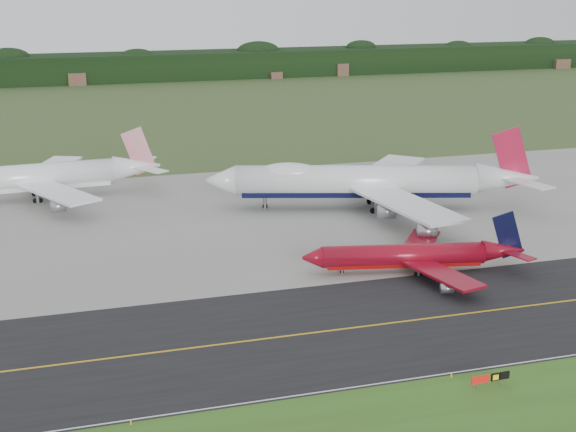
{
  "coord_description": "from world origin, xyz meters",
  "views": [
    {
      "loc": [
        -37.74,
        -98.05,
        46.41
      ],
      "look_at": [
        -3.01,
        22.0,
        8.61
      ],
      "focal_mm": 50.0,
      "sensor_mm": 36.0,
      "label": 1
    }
  ],
  "objects_px": {
    "jet_red_737": "(416,256)",
    "jet_star_tail": "(34,178)",
    "jet_ba_747": "(368,181)",
    "taxiway_sign": "(490,378)"
  },
  "relations": [
    {
      "from": "jet_red_737",
      "to": "jet_star_tail",
      "type": "bearing_deg",
      "value": 133.66
    },
    {
      "from": "jet_ba_747",
      "to": "taxiway_sign",
      "type": "xyz_separation_m",
      "value": [
        -13.7,
        -73.76,
        -4.64
      ]
    },
    {
      "from": "jet_red_737",
      "to": "jet_star_tail",
      "type": "distance_m",
      "value": 86.62
    },
    {
      "from": "jet_red_737",
      "to": "taxiway_sign",
      "type": "xyz_separation_m",
      "value": [
        -7.76,
        -37.5,
        -1.54
      ]
    },
    {
      "from": "jet_star_tail",
      "to": "jet_ba_747",
      "type": "bearing_deg",
      "value": -21.88
    },
    {
      "from": "jet_red_737",
      "to": "taxiway_sign",
      "type": "height_order",
      "value": "jet_red_737"
    },
    {
      "from": "jet_star_tail",
      "to": "taxiway_sign",
      "type": "bearing_deg",
      "value": -62.55
    },
    {
      "from": "taxiway_sign",
      "to": "jet_ba_747",
      "type": "bearing_deg",
      "value": 79.48
    },
    {
      "from": "jet_ba_747",
      "to": "jet_star_tail",
      "type": "distance_m",
      "value": 70.83
    },
    {
      "from": "jet_ba_747",
      "to": "jet_star_tail",
      "type": "xyz_separation_m",
      "value": [
        -65.72,
        26.39,
        -1.03
      ]
    }
  ]
}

